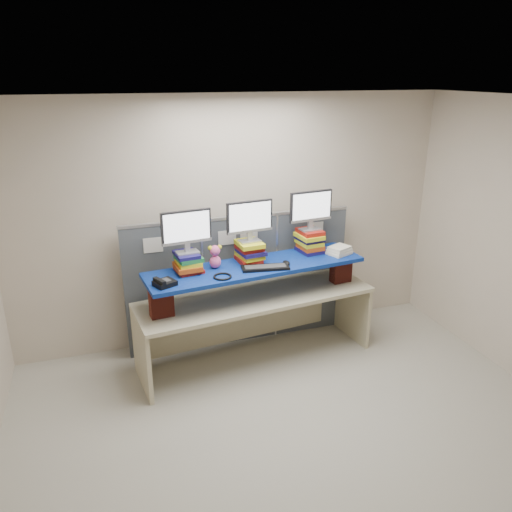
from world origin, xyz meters
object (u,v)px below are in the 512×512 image
object	(u,v)px
monitor_left	(186,229)
desk_phone	(164,283)
desk	(256,309)
monitor_center	(250,219)
monitor_right	(311,208)
keyboard	(265,268)
blue_board	(256,267)

from	to	relation	value
monitor_left	desk_phone	xyz separation A→B (m)	(-0.28, -0.28, -0.42)
desk	monitor_left	bearing A→B (deg)	170.26
desk_phone	desk	bearing A→B (deg)	-10.36
monitor_center	monitor_right	xyz separation A→B (m)	(0.72, 0.08, 0.03)
desk	monitor_right	xyz separation A→B (m)	(0.69, 0.20, 1.00)
keyboard	monitor_right	bearing A→B (deg)	35.95
desk	monitor_center	bearing A→B (deg)	98.34
monitor_right	blue_board	bearing A→B (deg)	-170.46
monitor_left	monitor_right	world-z (taller)	monitor_right
monitor_right	monitor_center	bearing A→B (deg)	-180.00
desk	monitor_left	size ratio (longest dim) A/B	5.21
monitor_center	desk_phone	xyz separation A→B (m)	(-0.95, -0.35, -0.44)
monitor_left	keyboard	size ratio (longest dim) A/B	1.00
blue_board	monitor_center	size ratio (longest dim) A/B	4.61
desk	desk_phone	world-z (taller)	desk_phone
keyboard	blue_board	bearing A→B (deg)	121.62
blue_board	monitor_left	bearing A→B (deg)	170.26
monitor_center	desk_phone	bearing A→B (deg)	-166.16
desk	blue_board	xyz separation A→B (m)	(-0.00, 0.00, 0.48)
monitor_right	desk_phone	xyz separation A→B (m)	(-1.67, -0.43, -0.47)
blue_board	desk_phone	world-z (taller)	desk_phone
blue_board	desk	bearing A→B (deg)	-90.98
monitor_center	desk_phone	distance (m)	1.11
blue_board	monitor_left	xyz separation A→B (m)	(-0.70, 0.04, 0.47)
monitor_right	keyboard	world-z (taller)	monitor_right
monitor_left	monitor_right	xyz separation A→B (m)	(1.39, 0.15, 0.06)
monitor_center	keyboard	world-z (taller)	monitor_center
desk	keyboard	bearing A→B (deg)	-73.24
blue_board	keyboard	bearing A→B (deg)	-73.24
monitor_left	desk_phone	bearing A→B (deg)	-142.14
blue_board	desk_phone	bearing A→B (deg)	-172.94
monitor_left	keyboard	bearing A→B (deg)	-19.29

